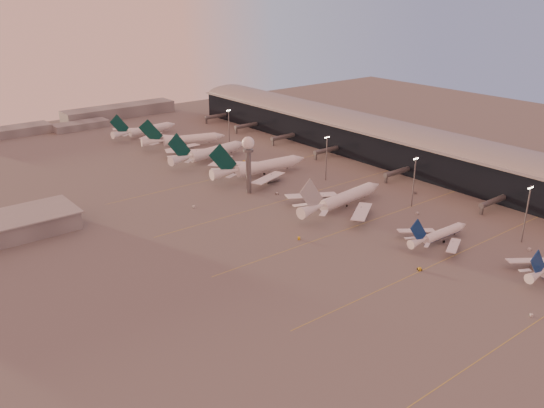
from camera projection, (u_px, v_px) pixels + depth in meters
ground at (436, 285)px, 206.33m from camera, size 700.00×700.00×0.00m
taxiway_markings at (375, 218)px, 264.64m from camera, size 180.00×185.25×0.02m
terminal at (396, 144)px, 345.63m from camera, size 57.00×362.00×23.04m
radar_tower at (248, 153)px, 289.31m from camera, size 6.40×6.40×31.10m
mast_a at (527, 212)px, 235.10m from camera, size 3.60×0.56×25.00m
mast_b at (414, 180)px, 273.51m from camera, size 3.60×0.56×25.00m
mast_c at (326, 156)px, 310.76m from camera, size 3.60×0.56×25.00m
mast_d at (229, 126)px, 375.30m from camera, size 3.60×0.56×25.00m
distant_horizon at (89, 118)px, 443.82m from camera, size 165.00×37.50×9.00m
narrowbody_mid at (439, 236)px, 238.60m from camera, size 37.28×29.77×14.57m
widebody_white at (342, 201)px, 274.59m from camera, size 59.58×47.49×20.98m
greentail_a at (260, 169)px, 320.53m from camera, size 62.16×50.03×22.57m
greentail_b at (210, 155)px, 348.61m from camera, size 59.60×47.80×21.73m
greentail_c at (185, 142)px, 378.00m from camera, size 55.28×44.03×20.60m
greentail_d at (145, 132)px, 404.31m from camera, size 52.24×41.97×19.00m
gsv_truck_a at (531, 313)px, 186.59m from camera, size 4.56×4.36×1.88m
gsv_catering_a at (530, 246)px, 231.83m from camera, size 5.47×3.40×4.17m
gsv_tug_mid at (420, 269)px, 216.31m from camera, size 4.06×3.51×0.99m
gsv_truck_b at (418, 212)px, 268.74m from camera, size 5.42×2.25×2.15m
gsv_truck_c at (299, 237)px, 242.56m from camera, size 5.41×5.55×2.31m
gsv_catering_b at (416, 190)px, 294.08m from camera, size 5.82×3.47×4.47m
gsv_tug_far at (277, 194)px, 294.06m from camera, size 3.30×3.68×0.90m
gsv_truck_d at (193, 205)px, 276.64m from camera, size 2.15×5.52×2.22m
gsv_tug_hangar at (244, 162)px, 345.98m from camera, size 4.04×2.46×1.15m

